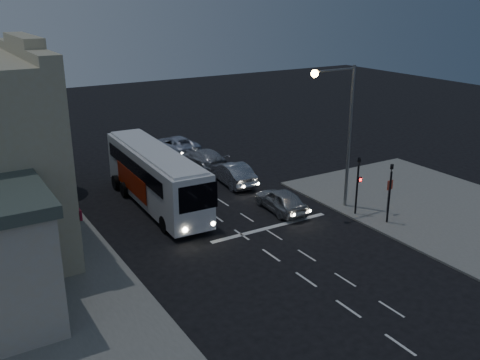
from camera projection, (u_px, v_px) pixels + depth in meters
ground at (261, 248)px, 29.11m from camera, size 120.00×120.00×0.00m
sidewalk_near at (477, 223)px, 32.23m from camera, size 12.00×24.00×0.12m
road_markings at (248, 222)px, 32.41m from camera, size 8.00×30.55×0.01m
tour_bus at (155, 175)px, 34.49m from camera, size 2.99×12.37×3.78m
car_suv at (281, 200)px, 33.91m from camera, size 2.03×4.45×1.48m
car_sedan_a at (233, 173)px, 38.86m from camera, size 2.12×4.99×1.60m
car_sedan_b at (203, 158)px, 42.70m from camera, size 2.34×5.23×1.49m
car_sedan_c at (175, 144)px, 46.72m from camera, size 3.04×5.52×1.46m
traffic_signal_main at (358, 179)px, 32.68m from camera, size 0.25×0.35×4.10m
traffic_signal_side at (390, 186)px, 31.42m from camera, size 0.18×0.15×4.10m
regulatory_sign at (389, 191)px, 32.96m from camera, size 0.45×0.12×2.20m
streetlight at (343, 122)px, 32.62m from camera, size 3.32×0.44×9.00m
street_tree at (36, 130)px, 35.77m from camera, size 4.00×4.00×6.20m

